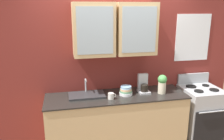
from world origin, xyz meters
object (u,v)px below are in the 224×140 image
object	(u,v)px
stove_range	(200,113)
vase	(162,83)
cup_near_sink	(111,96)
sink_faucet	(87,95)
coffee_maker	(143,86)
bowl_stack	(126,91)

from	to	relation	value
stove_range	vase	xyz separation A→B (m)	(-0.74, -0.05, 0.60)
vase	cup_near_sink	size ratio (longest dim) A/B	2.48
sink_faucet	cup_near_sink	size ratio (longest dim) A/B	4.51
stove_range	sink_faucet	bearing A→B (deg)	177.88
stove_range	sink_faucet	xyz separation A→B (m)	(-1.89, 0.07, 0.46)
cup_near_sink	coffee_maker	size ratio (longest dim) A/B	0.41
sink_faucet	bowl_stack	bearing A→B (deg)	-6.88
stove_range	bowl_stack	bearing A→B (deg)	-179.95
stove_range	coffee_maker	distance (m)	1.15
bowl_stack	coffee_maker	distance (m)	0.31
bowl_stack	vase	bearing A→B (deg)	-4.80
sink_faucet	vase	world-z (taller)	vase
bowl_stack	vase	distance (m)	0.57
cup_near_sink	coffee_maker	world-z (taller)	coffee_maker
cup_near_sink	coffee_maker	distance (m)	0.58
vase	coffee_maker	world-z (taller)	vase
stove_range	vase	bearing A→B (deg)	-176.24
stove_range	vase	world-z (taller)	vase
cup_near_sink	bowl_stack	bearing A→B (deg)	24.26
coffee_maker	bowl_stack	bearing A→B (deg)	-169.18
coffee_maker	vase	bearing A→B (deg)	-21.50
sink_faucet	vase	size ratio (longest dim) A/B	1.82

